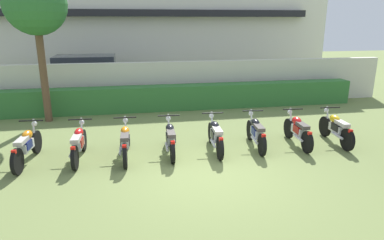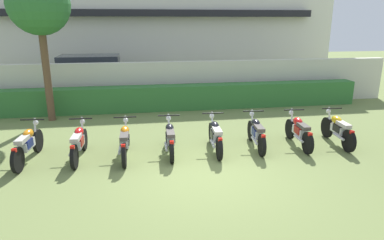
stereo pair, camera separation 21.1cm
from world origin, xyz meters
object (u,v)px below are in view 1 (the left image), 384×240
at_px(parked_car, 90,76).
at_px(motorcycle_in_row_6, 298,130).
at_px(motorcycle_in_row_0, 27,146).
at_px(motorcycle_in_row_3, 170,138).
at_px(motorcycle_in_row_1, 79,143).
at_px(motorcycle_in_row_4, 215,135).
at_px(motorcycle_in_row_2, 125,141).
at_px(motorcycle_in_row_7, 336,128).
at_px(tree_near_inspector, 35,5).
at_px(motorcycle_in_row_5, 256,132).

distance_m(parked_car, motorcycle_in_row_6, 10.33).
relative_size(motorcycle_in_row_0, motorcycle_in_row_3, 1.07).
bearing_deg(motorcycle_in_row_6, motorcycle_in_row_0, 93.30).
relative_size(motorcycle_in_row_1, motorcycle_in_row_4, 0.99).
distance_m(motorcycle_in_row_0, motorcycle_in_row_2, 2.40).
xyz_separation_m(motorcycle_in_row_0, motorcycle_in_row_3, (3.58, -0.03, -0.01)).
distance_m(motorcycle_in_row_1, motorcycle_in_row_6, 5.98).
height_order(motorcycle_in_row_6, motorcycle_in_row_7, motorcycle_in_row_7).
distance_m(tree_near_inspector, motorcycle_in_row_4, 7.29).
relative_size(tree_near_inspector, motorcycle_in_row_4, 2.64).
xyz_separation_m(parked_car, motorcycle_in_row_5, (5.20, -8.02, -0.49)).
xyz_separation_m(tree_near_inspector, motorcycle_in_row_0, (0.28, -3.86, -3.45)).
bearing_deg(parked_car, motorcycle_in_row_6, -50.80).
bearing_deg(motorcycle_in_row_6, tree_near_inspector, 66.17).
bearing_deg(motorcycle_in_row_6, motorcycle_in_row_7, -89.03).
xyz_separation_m(motorcycle_in_row_2, motorcycle_in_row_6, (4.82, 0.06, -0.00)).
xyz_separation_m(parked_car, motorcycle_in_row_7, (7.59, -8.13, -0.48)).
height_order(tree_near_inspector, motorcycle_in_row_4, tree_near_inspector).
distance_m(motorcycle_in_row_1, motorcycle_in_row_4, 3.57).
xyz_separation_m(parked_car, motorcycle_in_row_6, (6.43, -8.08, -0.49)).
bearing_deg(motorcycle_in_row_3, motorcycle_in_row_6, -87.72).
distance_m(motorcycle_in_row_5, motorcycle_in_row_6, 1.23).
bearing_deg(motorcycle_in_row_4, motorcycle_in_row_5, -83.10).
relative_size(motorcycle_in_row_1, motorcycle_in_row_2, 0.97).
distance_m(motorcycle_in_row_0, motorcycle_in_row_3, 3.58).
bearing_deg(motorcycle_in_row_7, motorcycle_in_row_0, 93.13).
bearing_deg(motorcycle_in_row_4, parked_car, 30.08).
relative_size(parked_car, tree_near_inspector, 0.91).
relative_size(motorcycle_in_row_2, motorcycle_in_row_7, 1.04).
xyz_separation_m(motorcycle_in_row_0, motorcycle_in_row_2, (2.40, -0.10, -0.00)).
distance_m(motorcycle_in_row_0, motorcycle_in_row_1, 1.24).
bearing_deg(motorcycle_in_row_4, motorcycle_in_row_7, -86.96).
distance_m(motorcycle_in_row_2, motorcycle_in_row_5, 3.59).
relative_size(motorcycle_in_row_4, motorcycle_in_row_7, 1.01).
height_order(motorcycle_in_row_4, motorcycle_in_row_7, motorcycle_in_row_7).
bearing_deg(tree_near_inspector, parked_car, 75.59).
height_order(motorcycle_in_row_2, motorcycle_in_row_3, motorcycle_in_row_2).
bearing_deg(motorcycle_in_row_5, motorcycle_in_row_0, 96.10).
xyz_separation_m(parked_car, motorcycle_in_row_3, (2.78, -8.07, -0.50)).
bearing_deg(motorcycle_in_row_3, motorcycle_in_row_7, -88.33).
relative_size(motorcycle_in_row_1, motorcycle_in_row_3, 1.01).
bearing_deg(motorcycle_in_row_1, motorcycle_in_row_2, -91.75).
bearing_deg(motorcycle_in_row_1, motorcycle_in_row_0, 91.64).
relative_size(motorcycle_in_row_5, motorcycle_in_row_7, 1.00).
xyz_separation_m(parked_car, motorcycle_in_row_4, (4.01, -8.09, -0.49)).
bearing_deg(motorcycle_in_row_2, motorcycle_in_row_0, 89.06).
height_order(motorcycle_in_row_3, motorcycle_in_row_6, motorcycle_in_row_6).
bearing_deg(motorcycle_in_row_3, motorcycle_in_row_5, -86.49).
height_order(motorcycle_in_row_1, motorcycle_in_row_5, same).
relative_size(tree_near_inspector, motorcycle_in_row_3, 2.69).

